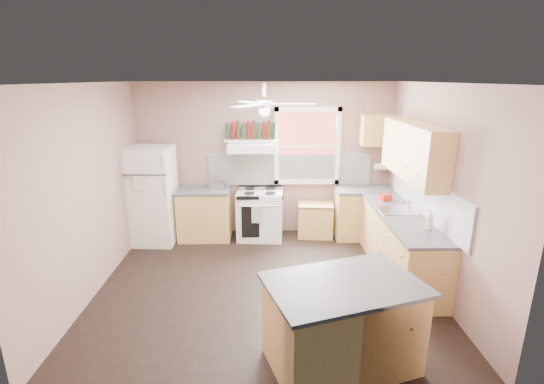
{
  "coord_description": "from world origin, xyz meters",
  "views": [
    {
      "loc": [
        0.0,
        -4.88,
        2.76
      ],
      "look_at": [
        0.1,
        0.3,
        1.25
      ],
      "focal_mm": 26.0,
      "sensor_mm": 36.0,
      "label": 1
    }
  ],
  "objects_px": {
    "cart": "(315,220)",
    "island": "(342,326)",
    "refrigerator": "(153,196)",
    "toaster": "(218,184)",
    "stove": "(260,214)"
  },
  "relations": [
    {
      "from": "cart",
      "to": "island",
      "type": "distance_m",
      "value": 3.31
    },
    {
      "from": "refrigerator",
      "to": "cart",
      "type": "height_order",
      "value": "refrigerator"
    },
    {
      "from": "refrigerator",
      "to": "toaster",
      "type": "distance_m",
      "value": 1.12
    },
    {
      "from": "toaster",
      "to": "stove",
      "type": "height_order",
      "value": "toaster"
    },
    {
      "from": "island",
      "to": "toaster",
      "type": "bearing_deg",
      "value": 97.55
    },
    {
      "from": "toaster",
      "to": "refrigerator",
      "type": "bearing_deg",
      "value": -160.03
    },
    {
      "from": "toaster",
      "to": "cart",
      "type": "height_order",
      "value": "toaster"
    },
    {
      "from": "refrigerator",
      "to": "stove",
      "type": "xyz_separation_m",
      "value": [
        1.82,
        0.15,
        -0.4
      ]
    },
    {
      "from": "refrigerator",
      "to": "toaster",
      "type": "xyz_separation_m",
      "value": [
        1.09,
        0.17,
        0.16
      ]
    },
    {
      "from": "refrigerator",
      "to": "toaster",
      "type": "bearing_deg",
      "value": 12.37
    },
    {
      "from": "stove",
      "to": "toaster",
      "type": "bearing_deg",
      "value": -177.95
    },
    {
      "from": "island",
      "to": "cart",
      "type": "bearing_deg",
      "value": 69.55
    },
    {
      "from": "toaster",
      "to": "island",
      "type": "relative_size",
      "value": 0.21
    },
    {
      "from": "stove",
      "to": "island",
      "type": "relative_size",
      "value": 0.63
    },
    {
      "from": "refrigerator",
      "to": "island",
      "type": "distance_m",
      "value": 4.12
    }
  ]
}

